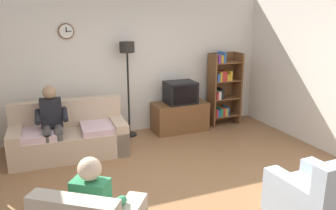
{
  "coord_description": "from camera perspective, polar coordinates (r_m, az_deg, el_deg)",
  "views": [
    {
      "loc": [
        -1.85,
        -3.84,
        2.39
      ],
      "look_at": [
        0.03,
        0.82,
        1.0
      ],
      "focal_mm": 36.17,
      "sensor_mm": 36.0,
      "label": 1
    }
  ],
  "objects": [
    {
      "name": "ground_plane",
      "position": [
        4.89,
        3.36,
        -13.8
      ],
      "size": [
        12.0,
        12.0,
        0.0
      ],
      "primitive_type": "plane",
      "color": "#8C603D"
    },
    {
      "name": "back_wall_assembly",
      "position": [
        6.84,
        -6.08,
        6.65
      ],
      "size": [
        6.2,
        0.17,
        2.7
      ],
      "color": "silver",
      "rests_on": "ground_plane"
    },
    {
      "name": "couch",
      "position": [
        6.06,
        -16.3,
        -5.21
      ],
      "size": [
        1.94,
        0.96,
        0.9
      ],
      "color": "tan",
      "rests_on": "ground_plane"
    },
    {
      "name": "tv_stand",
      "position": [
        7.0,
        1.99,
        -1.95
      ],
      "size": [
        1.1,
        0.56,
        0.59
      ],
      "color": "brown",
      "rests_on": "ground_plane"
    },
    {
      "name": "tv",
      "position": [
        6.84,
        2.11,
        2.12
      ],
      "size": [
        0.6,
        0.49,
        0.44
      ],
      "color": "black",
      "rests_on": "tv_stand"
    },
    {
      "name": "bookshelf",
      "position": [
        7.39,
        9.15,
        2.86
      ],
      "size": [
        0.68,
        0.36,
        1.59
      ],
      "color": "brown",
      "rests_on": "ground_plane"
    },
    {
      "name": "floor_lamp",
      "position": [
        6.48,
        -6.85,
        7.03
      ],
      "size": [
        0.28,
        0.28,
        1.85
      ],
      "color": "black",
      "rests_on": "ground_plane"
    },
    {
      "name": "armchair_near_bookshelf",
      "position": [
        4.43,
        23.65,
        -14.25
      ],
      "size": [
        0.84,
        0.92,
        0.9
      ],
      "color": "#9EADBC",
      "rests_on": "ground_plane"
    },
    {
      "name": "person_on_couch",
      "position": [
        5.82,
        -19.01,
        -2.28
      ],
      "size": [
        0.52,
        0.55,
        1.24
      ],
      "color": "black",
      "rests_on": "ground_plane"
    },
    {
      "name": "person_in_left_armchair",
      "position": [
        3.46,
        -12.0,
        -15.91
      ],
      "size": [
        0.62,
        0.64,
        1.12
      ],
      "color": "#338C59",
      "rests_on": "ground_plane"
    }
  ]
}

